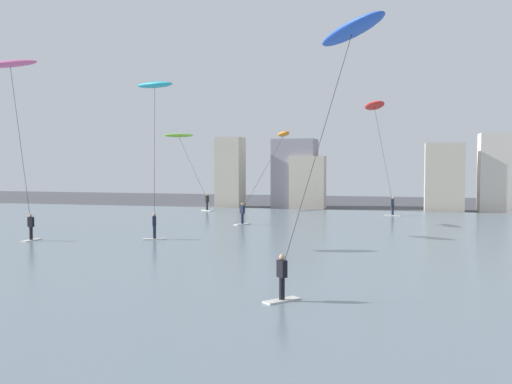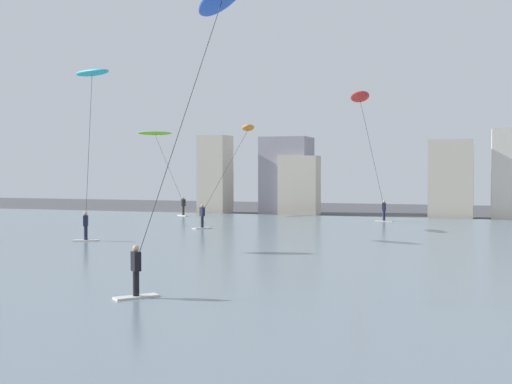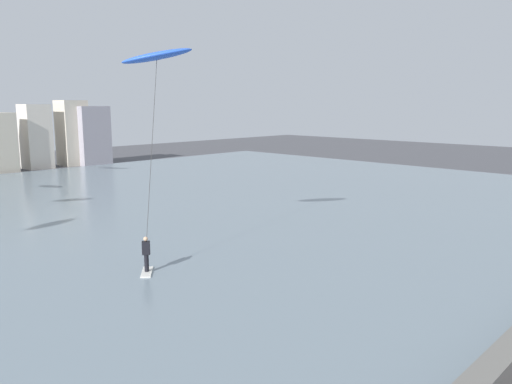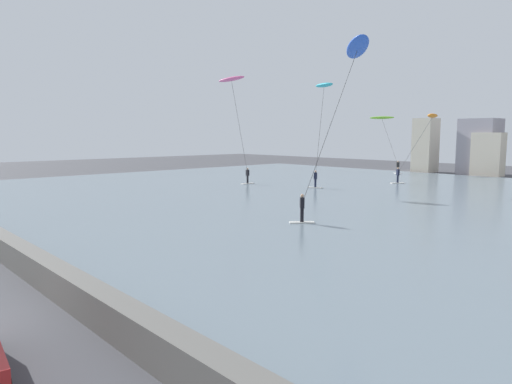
{
  "view_description": "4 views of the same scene",
  "coord_description": "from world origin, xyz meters",
  "views": [
    {
      "loc": [
        1.42,
        -2.36,
        5.05
      ],
      "look_at": [
        -2.02,
        11.72,
        4.26
      ],
      "focal_mm": 42.49,
      "sensor_mm": 36.0,
      "label": 1
    },
    {
      "loc": [
        7.49,
        -0.48,
        4.1
      ],
      "look_at": [
        1.65,
        17.02,
        3.48
      ],
      "focal_mm": 47.19,
      "sensor_mm": 36.0,
      "label": 2
    },
    {
      "loc": [
        -14.63,
        -0.14,
        7.49
      ],
      "look_at": [
        -2.36,
        11.63,
        4.49
      ],
      "focal_mm": 35.12,
      "sensor_mm": 36.0,
      "label": 3
    },
    {
      "loc": [
        14.53,
        -1.27,
        5.05
      ],
      "look_at": [
        -2.18,
        14.11,
        2.24
      ],
      "focal_mm": 32.41,
      "sensor_mm": 36.0,
      "label": 4
    }
  ],
  "objects": [
    {
      "name": "water_bay",
      "position": [
        0.0,
        30.38,
        0.05
      ],
      "size": [
        84.0,
        52.0,
        0.1
      ],
      "primitive_type": "cube",
      "color": "slate",
      "rests_on": "ground"
    },
    {
      "name": "kitesurfer_blue",
      "position": [
        -0.65,
        19.73,
        8.93
      ],
      "size": [
        4.36,
        4.09,
        10.08
      ],
      "color": "silver",
      "rests_on": "water_bay"
    }
  ]
}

